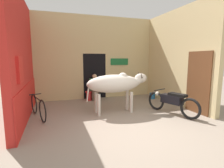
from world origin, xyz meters
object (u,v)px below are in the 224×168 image
object	(u,v)px
bicycle	(38,107)
plastic_stool	(89,96)
cow	(116,84)
shopkeeper_seated	(95,87)
bucket	(152,96)
motorcycle_near	(172,101)

from	to	relation	value
bicycle	plastic_stool	bearing A→B (deg)	41.97
cow	bicycle	xyz separation A→B (m)	(-2.53, 0.26, -0.65)
bicycle	shopkeeper_seated	size ratio (longest dim) A/B	1.40
cow	bucket	bearing A→B (deg)	31.94
bicycle	bucket	xyz separation A→B (m)	(4.85, 1.18, -0.22)
motorcycle_near	bucket	size ratio (longest dim) A/B	7.27
bicycle	shopkeeper_seated	bearing A→B (deg)	38.09
shopkeeper_seated	motorcycle_near	bearing A→B (deg)	-54.68
cow	bucket	size ratio (longest dim) A/B	8.52
bucket	motorcycle_near	bearing A→B (deg)	-105.61
shopkeeper_seated	bicycle	bearing A→B (deg)	-141.91
shopkeeper_seated	plastic_stool	distance (m)	0.47
bicycle	shopkeeper_seated	distance (m)	2.85
bicycle	bucket	size ratio (longest dim) A/B	6.33
plastic_stool	shopkeeper_seated	bearing A→B (deg)	-4.16
bicycle	plastic_stool	distance (m)	2.66
bicycle	bucket	bearing A→B (deg)	13.71
bucket	bicycle	bearing A→B (deg)	-166.29
shopkeeper_seated	bucket	distance (m)	2.72
motorcycle_near	shopkeeper_seated	distance (m)	3.44
cow	bicycle	distance (m)	2.63
shopkeeper_seated	plastic_stool	size ratio (longest dim) A/B	2.90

